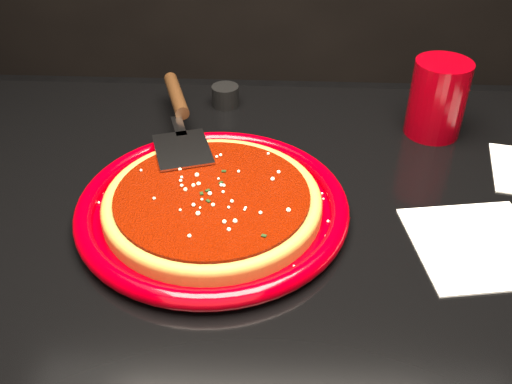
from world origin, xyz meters
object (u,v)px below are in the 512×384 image
at_px(table, 271,369).
at_px(ramekin, 225,96).
at_px(plate, 213,207).
at_px(pizza_server, 180,117).
at_px(cup, 438,99).

xyz_separation_m(table, ramekin, (-0.10, 0.32, 0.39)).
distance_m(plate, pizza_server, 0.21).
height_order(table, pizza_server, pizza_server).
height_order(pizza_server, cup, cup).
xyz_separation_m(plate, cup, (0.36, 0.25, 0.05)).
bearing_deg(cup, ramekin, 167.33).
height_order(cup, ramekin, cup).
bearing_deg(cup, pizza_server, -172.96).
bearing_deg(table, pizza_server, 132.17).
xyz_separation_m(table, pizza_server, (-0.16, 0.18, 0.42)).
bearing_deg(pizza_server, ramekin, 47.74).
height_order(table, ramekin, ramekin).
distance_m(table, pizza_server, 0.49).
distance_m(pizza_server, ramekin, 0.15).
distance_m(table, cup, 0.57).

